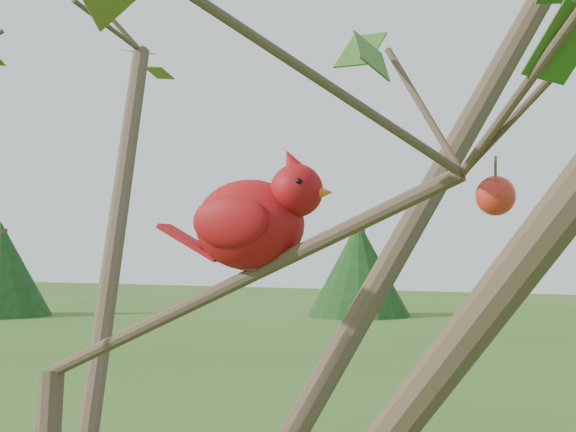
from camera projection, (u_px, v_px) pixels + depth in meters
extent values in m
sphere|color=red|center=(528.00, 21.00, 1.44)|extent=(0.04, 0.04, 0.04)
sphere|color=red|center=(496.00, 196.00, 0.88)|extent=(0.04, 0.04, 0.04)
ellipsoid|color=#A00D0E|center=(249.00, 225.00, 1.06)|extent=(0.15, 0.12, 0.11)
sphere|color=#A00D0E|center=(297.00, 190.00, 1.03)|extent=(0.07, 0.07, 0.06)
cone|color=#A00D0E|center=(292.00, 164.00, 1.04)|extent=(0.05, 0.04, 0.05)
cone|color=#D85914|center=(322.00, 193.00, 1.02)|extent=(0.03, 0.03, 0.02)
ellipsoid|color=black|center=(313.00, 194.00, 1.03)|extent=(0.02, 0.03, 0.03)
cube|color=#A00D0E|center=(191.00, 243.00, 1.08)|extent=(0.08, 0.04, 0.05)
ellipsoid|color=#A00D0E|center=(259.00, 223.00, 1.10)|extent=(0.10, 0.04, 0.06)
ellipsoid|color=#A00D0E|center=(230.00, 221.00, 1.02)|extent=(0.10, 0.04, 0.06)
cylinder|color=#433424|center=(359.00, 272.00, 27.14)|extent=(0.41, 0.41, 2.72)
cone|color=black|center=(359.00, 268.00, 27.15)|extent=(3.17, 3.17, 2.94)
cylinder|color=#433424|center=(0.00, 272.00, 27.23)|extent=(0.40, 0.40, 2.70)
cone|color=black|center=(0.00, 269.00, 27.24)|extent=(3.15, 3.15, 2.92)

